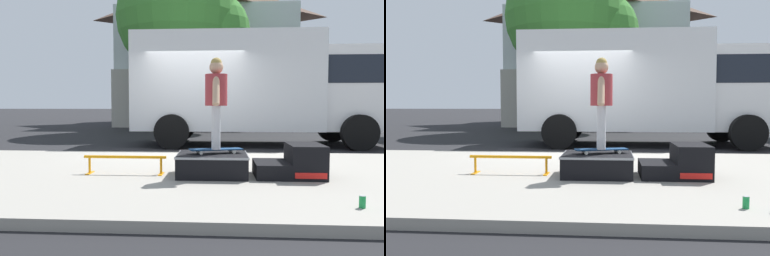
{
  "view_description": "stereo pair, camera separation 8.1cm",
  "coord_description": "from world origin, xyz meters",
  "views": [
    {
      "loc": [
        0.63,
        -8.92,
        1.18
      ],
      "look_at": [
        0.16,
        -2.31,
        0.76
      ],
      "focal_mm": 36.64,
      "sensor_mm": 36.0,
      "label": 1
    },
    {
      "loc": [
        0.71,
        -8.91,
        1.18
      ],
      "look_at": [
        0.16,
        -2.31,
        0.76
      ],
      "focal_mm": 36.64,
      "sensor_mm": 36.0,
      "label": 2
    }
  ],
  "objects": [
    {
      "name": "ground_plane",
      "position": [
        0.0,
        0.0,
        0.0
      ],
      "size": [
        140.0,
        140.0,
        0.0
      ],
      "primitive_type": "plane",
      "color": "black"
    },
    {
      "name": "sidewalk_slab",
      "position": [
        0.0,
        -3.0,
        0.06
      ],
      "size": [
        50.0,
        5.0,
        0.12
      ],
      "primitive_type": "cube",
      "color": "gray",
      "rests_on": "ground"
    },
    {
      "name": "skate_box",
      "position": [
        0.52,
        -3.23,
        0.29
      ],
      "size": [
        1.02,
        0.86,
        0.32
      ],
      "color": "black",
      "rests_on": "sidewalk_slab"
    },
    {
      "name": "kicker_ramp",
      "position": [
        1.71,
        -3.23,
        0.32
      ],
      "size": [
        0.96,
        0.78,
        0.47
      ],
      "color": "black",
      "rests_on": "sidewalk_slab"
    },
    {
      "name": "grind_rail",
      "position": [
        -0.78,
        -3.18,
        0.32
      ],
      "size": [
        1.25,
        0.28,
        0.28
      ],
      "color": "orange",
      "rests_on": "sidewalk_slab"
    },
    {
      "name": "skateboard",
      "position": [
        0.58,
        -3.17,
        0.5
      ],
      "size": [
        0.8,
        0.42,
        0.07
      ],
      "color": "navy",
      "rests_on": "skate_box"
    },
    {
      "name": "skater_kid",
      "position": [
        0.58,
        -3.17,
        1.29
      ],
      "size": [
        0.32,
        0.69,
        1.33
      ],
      "color": "silver",
      "rests_on": "skateboard"
    },
    {
      "name": "soda_can",
      "position": [
        2.07,
        -4.9,
        0.18
      ],
      "size": [
        0.07,
        0.07,
        0.13
      ],
      "color": "#198C3F",
      "rests_on": "sidewalk_slab"
    },
    {
      "name": "box_truck",
      "position": [
        1.77,
        2.2,
        1.7
      ],
      "size": [
        6.91,
        2.63,
        3.05
      ],
      "color": "silver",
      "rests_on": "ground"
    },
    {
      "name": "street_tree_main",
      "position": [
        -0.82,
        7.19,
        4.52
      ],
      "size": [
        5.43,
        4.94,
        7.14
      ],
      "color": "brown",
      "rests_on": "ground"
    },
    {
      "name": "house_behind",
      "position": [
        -0.08,
        13.81,
        4.24
      ],
      "size": [
        9.54,
        8.22,
        8.4
      ],
      "color": "silver",
      "rests_on": "ground"
    }
  ]
}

